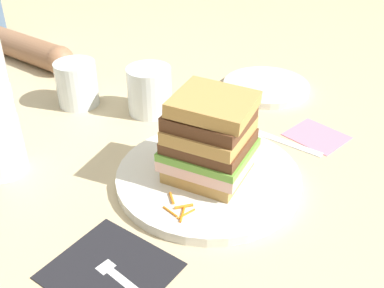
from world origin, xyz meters
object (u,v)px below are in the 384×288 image
main_plate (208,177)px  fork (122,279)px  knife (271,137)px  empty_tumbler_1 (77,84)px  sandwich (210,138)px  napkin_dark (110,270)px  side_plate (266,87)px  napkin_pink (317,136)px  juice_glass (150,93)px

main_plate → fork: (-0.21, -0.03, -0.00)m
knife → empty_tumbler_1: size_ratio=2.36×
sandwich → empty_tumbler_1: (0.05, 0.34, -0.03)m
main_plate → napkin_dark: (-0.21, -0.01, -0.01)m
fork → napkin_dark: bearing=84.3°
napkin_dark → empty_tumbler_1: empty_tumbler_1 is taller
fork → side_plate: bearing=11.2°
knife → empty_tumbler_1: 0.38m
napkin_dark → fork: bearing=-95.7°
napkin_dark → napkin_pink: bearing=-9.9°
sandwich → knife: sandwich is taller
main_plate → napkin_dark: main_plate is taller
juice_glass → empty_tumbler_1: (-0.06, 0.13, 0.00)m
napkin_dark → fork: (-0.00, -0.02, 0.00)m
napkin_dark → empty_tumbler_1: 0.44m
sandwich → knife: bearing=-5.7°
sandwich → napkin_dark: sandwich is taller
napkin_dark → knife: same height
empty_tumbler_1 → napkin_pink: bearing=-69.3°
main_plate → fork: 0.22m
sandwich → main_plate: bearing=154.1°
sandwich → napkin_dark: (-0.21, -0.00, -0.07)m
main_plate → napkin_dark: 0.21m
sandwich → empty_tumbler_1: sandwich is taller
sandwich → knife: size_ratio=0.67×
empty_tumbler_1 → napkin_pink: empty_tumbler_1 is taller
napkin_dark → knife: size_ratio=0.68×
fork → napkin_pink: 0.43m
napkin_pink → juice_glass: bearing=109.3°
knife → juice_glass: bearing=102.8°
fork → side_plate: side_plate is taller
napkin_dark → knife: (0.38, -0.01, 0.00)m
main_plate → juice_glass: size_ratio=3.13×
knife → main_plate: bearing=174.2°
side_plate → fork: bearing=-168.8°
juice_glass → napkin_pink: size_ratio=0.94×
sandwich → napkin_pink: size_ratio=1.45×
juice_glass → main_plate: bearing=-118.4°
knife → side_plate: bearing=31.3°
side_plate → juice_glass: bearing=148.0°
empty_tumbler_1 → main_plate: bearing=-99.3°
juice_glass → napkin_pink: (0.10, -0.29, -0.04)m
sandwich → empty_tumbler_1: 0.35m
sandwich → fork: bearing=-172.8°
knife → side_plate: 0.18m
juice_glass → napkin_pink: bearing=-70.7°
main_plate → side_plate: size_ratio=1.56×
napkin_dark → knife: bearing=-1.8°
knife → juice_glass: (-0.05, 0.23, 0.04)m
knife → napkin_pink: same height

